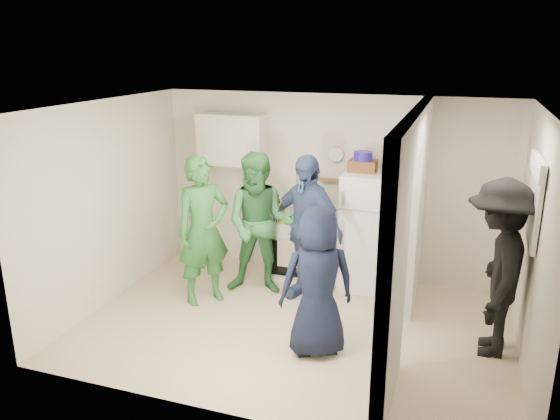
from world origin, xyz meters
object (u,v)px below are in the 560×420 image
Objects in this scene: fridge at (367,231)px; wicker_basket at (363,166)px; person_denim at (306,228)px; person_green_left at (203,231)px; person_nook at (497,269)px; stove at (295,247)px; person_navy at (317,282)px; person_green_center at (260,224)px; blue_bowl at (363,156)px; yellow_cup_stack_top at (386,166)px.

fridge is 0.86m from wicker_basket.
person_green_left is at bearing -132.70° from person_denim.
person_green_left is 3.36m from person_nook.
person_navy is at bearing -66.22° from stove.
stove is at bearing -93.66° from person_navy.
person_denim is at bearing -96.14° from person_navy.
stove is 0.85m from person_green_center.
person_navy is at bearing -95.91° from fridge.
wicker_basket is 0.19× the size of person_green_center.
person_denim reaches higher than person_green_center.
stove is 0.45× the size of person_denim.
stove is at bearing 4.11° from person_green_left.
fridge is at bearing -26.57° from blue_bowl.
person_nook reaches higher than blue_bowl.
yellow_cup_stack_top is (0.32, -0.15, 0.05)m from wicker_basket.
blue_bowl is 1.18m from person_denim.
person_green_left is at bearing -127.37° from stove.
stove is 2.40× the size of wicker_basket.
person_denim is at bearing -132.07° from wicker_basket.
fridge is 1.80m from person_navy.
person_navy is 1.83m from person_nook.
person_green_left reaches higher than stove.
blue_bowl reaches higher than wicker_basket.
stove is 1.50m from wicker_basket.
stove is 3.49× the size of blue_bowl.
person_green_left is 0.73m from person_green_center.
person_denim reaches higher than fridge.
fridge is 6.22× the size of yellow_cup_stack_top.
person_denim is 1.17× the size of person_navy.
person_denim reaches higher than blue_bowl.
person_navy is (1.64, -0.73, -0.14)m from person_green_left.
fridge is at bearing -1.74° from stove.
person_green_left is (-1.83, -1.07, 0.15)m from fridge.
person_green_left is at bearing -89.73° from person_nook.
person_navy is (1.08, -1.20, -0.13)m from person_green_center.
blue_bowl reaches higher than person_navy.
blue_bowl reaches higher than stove.
person_green_center is (-1.27, -0.59, 0.15)m from fridge.
person_nook reaches higher than fridge.
blue_bowl reaches higher than yellow_cup_stack_top.
stove is at bearing 173.87° from yellow_cup_stack_top.
person_nook is at bearing -37.04° from wicker_basket.
yellow_cup_stack_top is 1.25m from person_denim.
person_green_center is 0.99× the size of person_denim.
yellow_cup_stack_top is 0.13× the size of person_green_left.
person_green_left and person_denim have the same top height.
wicker_basket is at bearing 1.29° from stove.
person_navy is at bearing -68.17° from person_nook.
stove is 1.05m from fridge.
yellow_cup_stack_top is at bearing 52.53° from person_denim.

